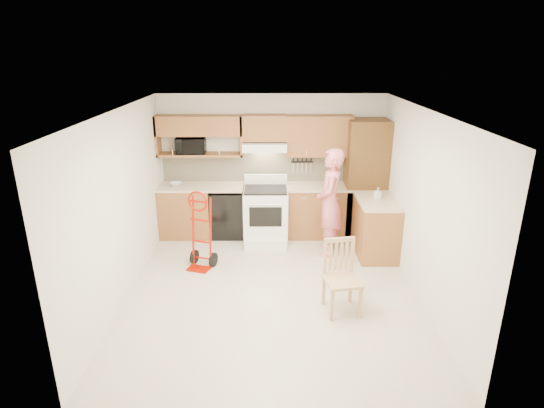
{
  "coord_description": "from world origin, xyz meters",
  "views": [
    {
      "loc": [
        -0.03,
        -5.56,
        3.23
      ],
      "look_at": [
        0.0,
        0.5,
        1.1
      ],
      "focal_mm": 29.31,
      "sensor_mm": 36.0,
      "label": 1
    }
  ],
  "objects_px": {
    "microwave": "(191,145)",
    "person": "(330,203)",
    "range": "(266,211)",
    "hand_truck": "(200,234)",
    "dining_chair": "(343,278)"
  },
  "relations": [
    {
      "from": "microwave",
      "to": "range",
      "type": "height_order",
      "value": "microwave"
    },
    {
      "from": "microwave",
      "to": "person",
      "type": "distance_m",
      "value": 2.63
    },
    {
      "from": "microwave",
      "to": "dining_chair",
      "type": "xyz_separation_m",
      "value": [
        2.3,
        -2.66,
        -1.15
      ]
    },
    {
      "from": "range",
      "to": "dining_chair",
      "type": "distance_m",
      "value": 2.46
    },
    {
      "from": "range",
      "to": "hand_truck",
      "type": "height_order",
      "value": "hand_truck"
    },
    {
      "from": "person",
      "to": "dining_chair",
      "type": "relative_size",
      "value": 1.85
    },
    {
      "from": "person",
      "to": "hand_truck",
      "type": "height_order",
      "value": "person"
    },
    {
      "from": "range",
      "to": "hand_truck",
      "type": "distance_m",
      "value": 1.42
    },
    {
      "from": "person",
      "to": "range",
      "type": "bearing_deg",
      "value": -105.71
    },
    {
      "from": "person",
      "to": "dining_chair",
      "type": "xyz_separation_m",
      "value": [
        -0.04,
        -1.75,
        -0.41
      ]
    },
    {
      "from": "person",
      "to": "hand_truck",
      "type": "relative_size",
      "value": 1.57
    },
    {
      "from": "hand_truck",
      "to": "dining_chair",
      "type": "height_order",
      "value": "hand_truck"
    },
    {
      "from": "microwave",
      "to": "hand_truck",
      "type": "bearing_deg",
      "value": -79.3
    },
    {
      "from": "hand_truck",
      "to": "microwave",
      "type": "bearing_deg",
      "value": 121.0
    },
    {
      "from": "hand_truck",
      "to": "person",
      "type": "bearing_deg",
      "value": 33.02
    }
  ]
}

